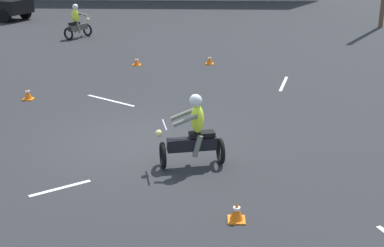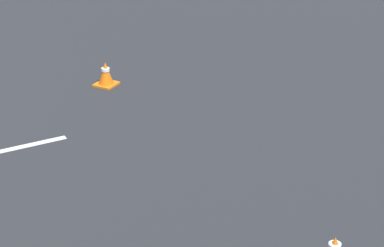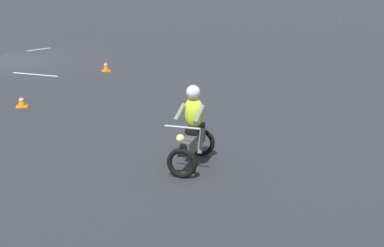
{
  "view_description": "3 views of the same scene",
  "coord_description": "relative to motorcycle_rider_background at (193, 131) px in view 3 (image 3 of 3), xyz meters",
  "views": [
    {
      "loc": [
        1.77,
        -12.33,
        4.92
      ],
      "look_at": [
        1.35,
        -1.42,
        1.0
      ],
      "focal_mm": 50.0,
      "sensor_mm": 36.0,
      "label": 1
    },
    {
      "loc": [
        4.99,
        9.72,
        4.63
      ],
      "look_at": [
        -1.74,
        6.11,
        0.9
      ],
      "focal_mm": 70.0,
      "sensor_mm": 36.0,
      "label": 2
    },
    {
      "loc": [
        -2.48,
        23.47,
        3.97
      ],
      "look_at": [
        -4.83,
        13.63,
        0.9
      ],
      "focal_mm": 50.0,
      "sensor_mm": 36.0,
      "label": 3
    }
  ],
  "objects": [
    {
      "name": "lane_stripe_sw",
      "position": [
        3.56,
        -16.25,
        -0.72
      ],
      "size": [
        1.11,
        0.83,
        0.01
      ],
      "primitive_type": "cube",
      "rotation": [
        0.0,
        0.0,
        5.33
      ],
      "color": "silver",
      "rests_on": "ground"
    },
    {
      "name": "traffic_cone_near_right",
      "position": [
        0.91,
        -10.22,
        -0.54
      ],
      "size": [
        0.32,
        0.32,
        0.39
      ],
      "color": "orange",
      "rests_on": "ground"
    },
    {
      "name": "lane_stripe_nw",
      "position": [
        3.49,
        -10.23,
        -0.72
      ],
      "size": [
        1.68,
        1.18,
        0.01
      ],
      "primitive_type": "cube",
      "rotation": [
        0.0,
        0.0,
        4.12
      ],
      "color": "silver",
      "rests_on": "ground"
    },
    {
      "name": "motorcycle_rider_background",
      "position": [
        0.0,
        0.0,
        0.0
      ],
      "size": [
        1.23,
        1.51,
        1.66
      ],
      "rotation": [
        0.0,
        0.0,
        5.74
      ],
      "color": "black",
      "rests_on": "ground"
    },
    {
      "name": "traffic_cone_mid_center",
      "position": [
        3.67,
        -5.56,
        -0.57
      ],
      "size": [
        0.32,
        0.32,
        0.32
      ],
      "color": "orange",
      "rests_on": "ground"
    },
    {
      "name": "ground_plane",
      "position": [
        4.85,
        -13.6,
        -0.73
      ],
      "size": [
        120.0,
        120.0,
        0.0
      ],
      "primitive_type": "plane",
      "color": "#28282B"
    }
  ]
}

